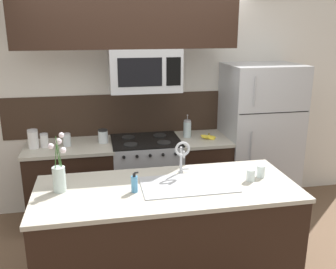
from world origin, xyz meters
name	(u,v)px	position (x,y,z in m)	size (l,w,h in m)	color
ground_plane	(160,259)	(0.00, 0.00, 0.00)	(10.00, 10.00, 0.00)	brown
rear_partition	(166,99)	(0.30, 1.28, 1.30)	(5.20, 0.10, 2.60)	silver
splash_band	(142,114)	(0.00, 1.22, 1.15)	(3.14, 0.01, 0.48)	#332319
back_counter_left	(72,184)	(-0.84, 0.90, 0.46)	(0.94, 0.65, 0.91)	black
back_counter_right	(202,174)	(0.66, 0.90, 0.46)	(0.59, 0.65, 0.91)	black
stove_range	(146,178)	(0.00, 0.90, 0.46)	(0.76, 0.64, 0.93)	#A8AAAF
microwave	(145,70)	(0.00, 0.88, 1.70)	(0.74, 0.40, 0.45)	#A8AAAF
upper_cabinet_band	(127,18)	(-0.18, 0.85, 2.23)	(2.23, 0.34, 0.60)	black
refrigerator	(258,137)	(1.36, 0.92, 0.87)	(0.83, 0.74, 1.73)	#A8AAAF
storage_jar_tall	(33,139)	(-1.19, 0.88, 1.01)	(0.11, 0.11, 0.20)	silver
storage_jar_medium	(44,140)	(-1.08, 0.89, 0.98)	(0.08, 0.08, 0.15)	silver
storage_jar_short	(67,140)	(-0.85, 0.89, 0.98)	(0.09, 0.09, 0.14)	silver
storage_jar_squat	(103,136)	(-0.47, 0.93, 0.98)	(0.11, 0.11, 0.15)	silver
banana_bunch	(209,137)	(0.72, 0.84, 0.93)	(0.19, 0.15, 0.08)	yellow
french_press	(187,129)	(0.49, 0.96, 1.01)	(0.09, 0.09, 0.27)	silver
island_counter	(167,236)	(0.00, -0.35, 0.46)	(2.10, 0.87, 0.91)	black
kitchen_sink	(188,193)	(0.17, -0.35, 0.84)	(0.76, 0.44, 0.16)	#ADAFB5
sink_faucet	(182,153)	(0.17, -0.13, 1.11)	(0.14, 0.14, 0.31)	#B7BABF
dish_soap_bottle	(134,184)	(-0.27, -0.40, 0.98)	(0.06, 0.05, 0.16)	#4C93C6
drinking_glass	(251,175)	(0.70, -0.37, 0.96)	(0.07, 0.07, 0.10)	silver
spare_glass	(261,171)	(0.82, -0.31, 0.96)	(0.07, 0.07, 0.10)	silver
flower_vase	(59,176)	(-0.83, -0.27, 1.04)	(0.13, 0.14, 0.47)	silver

